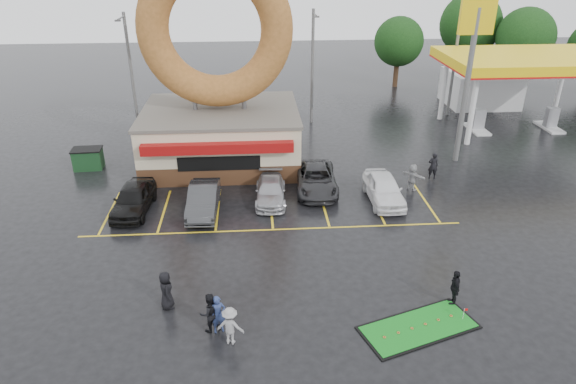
{
  "coord_description": "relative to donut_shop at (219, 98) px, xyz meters",
  "views": [
    {
      "loc": [
        -0.89,
        -19.86,
        13.6
      ],
      "look_at": [
        0.78,
        3.35,
        2.2
      ],
      "focal_mm": 32.0,
      "sensor_mm": 36.0,
      "label": 1
    }
  ],
  "objects": [
    {
      "name": "shell_sign",
      "position": [
        16.0,
        -0.97,
        2.91
      ],
      "size": [
        2.2,
        0.36,
        10.6
      ],
      "color": "slate",
      "rests_on": "ground"
    },
    {
      "name": "person_bystander",
      "position": [
        -1.62,
        -15.57,
        -3.62
      ],
      "size": [
        0.73,
        0.93,
        1.69
      ],
      "primitive_type": "imported",
      "rotation": [
        0.0,
        0.0,
        1.82
      ],
      "color": "black",
      "rests_on": "ground"
    },
    {
      "name": "streetlight_right",
      "position": [
        19.0,
        8.95,
        0.32
      ],
      "size": [
        0.4,
        2.21,
        9.0
      ],
      "color": "slate",
      "rests_on": "ground"
    },
    {
      "name": "ground",
      "position": [
        3.0,
        -12.97,
        -4.46
      ],
      "size": [
        120.0,
        120.0,
        0.0
      ],
      "primitive_type": "plane",
      "color": "black",
      "rests_on": "ground"
    },
    {
      "name": "person_blackjkt",
      "position": [
        0.24,
        -17.09,
        -3.63
      ],
      "size": [
        0.99,
        0.9,
        1.66
      ],
      "primitive_type": "imported",
      "rotation": [
        0.0,
        0.0,
        3.56
      ],
      "color": "black",
      "rests_on": "ground"
    },
    {
      "name": "dumpster",
      "position": [
        -8.82,
        -0.6,
        -3.81
      ],
      "size": [
        1.87,
        1.31,
        1.3
      ],
      "primitive_type": "cube",
      "rotation": [
        0.0,
        0.0,
        0.06
      ],
      "color": "#18401F",
      "rests_on": "ground"
    },
    {
      "name": "person_walker_near",
      "position": [
        11.62,
        -5.3,
        -3.64
      ],
      "size": [
        1.4,
        1.44,
        1.64
      ],
      "primitive_type": "imported",
      "rotation": [
        0.0,
        0.0,
        2.33
      ],
      "color": "#9B9B9D",
      "rests_on": "ground"
    },
    {
      "name": "car_grey",
      "position": [
        5.82,
        -4.97,
        -3.75
      ],
      "size": [
        2.61,
        5.26,
        1.43
      ],
      "primitive_type": "imported",
      "rotation": [
        0.0,
        0.0,
        -0.05
      ],
      "color": "#28282B",
      "rests_on": "ground"
    },
    {
      "name": "donut_shop",
      "position": [
        0.0,
        0.0,
        0.0
      ],
      "size": [
        10.2,
        8.7,
        13.5
      ],
      "color": "#472B19",
      "rests_on": "ground"
    },
    {
      "name": "putting_green",
      "position": [
        8.33,
        -17.57,
        -4.43
      ],
      "size": [
        5.0,
        3.38,
        0.58
      ],
      "color": "black",
      "rests_on": "ground"
    },
    {
      "name": "tree_far_d",
      "position": [
        17.0,
        19.03,
        0.07
      ],
      "size": [
        4.9,
        4.9,
        7.0
      ],
      "color": "#332114",
      "rests_on": "ground"
    },
    {
      "name": "gas_station",
      "position": [
        23.0,
        7.97,
        -0.77
      ],
      "size": [
        12.3,
        13.65,
        5.9
      ],
      "color": "silver",
      "rests_on": "ground"
    },
    {
      "name": "car_dgrey",
      "position": [
        -0.75,
        -7.27,
        -3.72
      ],
      "size": [
        1.69,
        4.56,
        1.49
      ],
      "primitive_type": "imported",
      "rotation": [
        0.0,
        0.0,
        -0.02
      ],
      "color": "#2F2F31",
      "rests_on": "ground"
    },
    {
      "name": "tree_far_c",
      "position": [
        25.0,
        21.03,
        1.37
      ],
      "size": [
        6.3,
        6.3,
        9.0
      ],
      "color": "#332114",
      "rests_on": "ground"
    },
    {
      "name": "car_silver",
      "position": [
        3.02,
        -6.17,
        -3.86
      ],
      "size": [
        1.91,
        4.27,
        1.22
      ],
      "primitive_type": "imported",
      "rotation": [
        0.0,
        0.0,
        -0.05
      ],
      "color": "#9E9DA2",
      "rests_on": "ground"
    },
    {
      "name": "person_cameraman",
      "position": [
        10.18,
        -16.18,
        -3.65
      ],
      "size": [
        0.54,
        1.0,
        1.62
      ],
      "primitive_type": "imported",
      "rotation": [
        0.0,
        0.0,
        -1.73
      ],
      "color": "black",
      "rests_on": "ground"
    },
    {
      "name": "car_black",
      "position": [
        -4.62,
        -6.93,
        -3.69
      ],
      "size": [
        2.15,
        4.66,
        1.55
      ],
      "primitive_type": "imported",
      "rotation": [
        0.0,
        0.0,
        -0.07
      ],
      "color": "black",
      "rests_on": "ground"
    },
    {
      "name": "car_white",
      "position": [
        9.54,
        -6.68,
        -3.69
      ],
      "size": [
        1.87,
        4.55,
        1.54
      ],
      "primitive_type": "imported",
      "rotation": [
        0.0,
        0.0,
        0.01
      ],
      "color": "white",
      "rests_on": "ground"
    },
    {
      "name": "tree_far_a",
      "position": [
        29.0,
        17.03,
        0.72
      ],
      "size": [
        5.6,
        5.6,
        8.0
      ],
      "color": "#332114",
      "rests_on": "ground"
    },
    {
      "name": "person_walker_far",
      "position": [
        13.39,
        -3.81,
        -3.6
      ],
      "size": [
        0.68,
        0.49,
        1.73
      ],
      "primitive_type": "imported",
      "rotation": [
        0.0,
        0.0,
        3.02
      ],
      "color": "black",
      "rests_on": "ground"
    },
    {
      "name": "person_hoodie",
      "position": [
        1.04,
        -17.86,
        -3.67
      ],
      "size": [
        1.14,
        0.84,
        1.58
      ],
      "primitive_type": "imported",
      "rotation": [
        0.0,
        0.0,
        2.88
      ],
      "color": "gray",
      "rests_on": "ground"
    },
    {
      "name": "streetlight_mid",
      "position": [
        7.0,
        7.95,
        0.32
      ],
      "size": [
        0.4,
        2.21,
        9.0
      ],
      "color": "slate",
      "rests_on": "ground"
    },
    {
      "name": "person_blue",
      "position": [
        0.57,
        -17.17,
        -3.67
      ],
      "size": [
        0.67,
        0.55,
        1.6
      ],
      "primitive_type": "imported",
      "rotation": [
        0.0,
        0.0,
        0.32
      ],
      "color": "navy",
      "rests_on": "ground"
    },
    {
      "name": "streetlight_left",
      "position": [
        -7.0,
        6.95,
        0.32
      ],
      "size": [
        0.4,
        2.21,
        9.0
      ],
      "color": "slate",
      "rests_on": "ground"
    }
  ]
}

